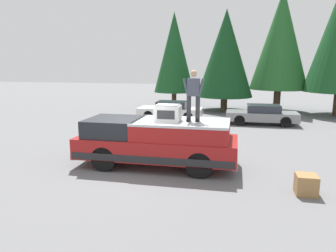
% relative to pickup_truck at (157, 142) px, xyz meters
% --- Properties ---
extents(ground_plane, '(90.00, 90.00, 0.00)m').
position_rel_pickup_truck_xyz_m(ground_plane, '(-0.33, 0.61, -0.87)').
color(ground_plane, slate).
extents(pickup_truck, '(2.01, 5.54, 1.65)m').
position_rel_pickup_truck_xyz_m(pickup_truck, '(0.00, 0.00, 0.00)').
color(pickup_truck, maroon).
rests_on(pickup_truck, ground).
extents(compressor_unit, '(0.65, 0.84, 0.56)m').
position_rel_pickup_truck_xyz_m(compressor_unit, '(-0.14, -0.42, 1.05)').
color(compressor_unit, silver).
rests_on(compressor_unit, pickup_truck).
extents(person_on_truck_bed, '(0.29, 0.72, 1.69)m').
position_rel_pickup_truck_xyz_m(person_on_truck_bed, '(0.03, -1.25, 1.68)').
color(person_on_truck_bed, '#333338').
rests_on(person_on_truck_bed, pickup_truck).
extents(parked_car_grey, '(1.64, 4.10, 1.16)m').
position_rel_pickup_truck_xyz_m(parked_car_grey, '(8.93, -4.18, -0.29)').
color(parked_car_grey, gray).
rests_on(parked_car_grey, ground).
extents(parked_car_white, '(1.64, 4.10, 1.16)m').
position_rel_pickup_truck_xyz_m(parked_car_white, '(9.55, 1.46, -0.29)').
color(parked_car_white, white).
rests_on(parked_car_white, ground).
extents(wooden_crate, '(0.56, 0.56, 0.56)m').
position_rel_pickup_truck_xyz_m(wooden_crate, '(-1.55, -4.61, -0.59)').
color(wooden_crate, olive).
rests_on(wooden_crate, ground).
extents(conifer_left, '(4.17, 4.17, 8.79)m').
position_rel_pickup_truck_xyz_m(conifer_left, '(14.60, -5.65, 4.34)').
color(conifer_left, '#4C3826').
rests_on(conifer_left, ground).
extents(conifer_center_left, '(4.16, 4.16, 7.45)m').
position_rel_pickup_truck_xyz_m(conifer_center_left, '(14.14, -1.75, 3.39)').
color(conifer_center_left, '#4C3826').
rests_on(conifer_center_left, ground).
extents(conifer_center_right, '(3.24, 3.24, 7.55)m').
position_rel_pickup_truck_xyz_m(conifer_center_right, '(15.28, 2.35, 3.52)').
color(conifer_center_right, '#4C3826').
rests_on(conifer_center_right, ground).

